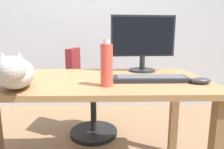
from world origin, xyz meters
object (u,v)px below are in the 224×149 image
(monitor, at_px, (143,41))
(keyboard, at_px, (151,78))
(office_chair, at_px, (88,99))
(water_bottle, at_px, (107,65))
(computer_mouse, at_px, (201,81))
(cat, at_px, (15,73))

(monitor, distance_m, keyboard, 0.40)
(office_chair, relative_size, keyboard, 2.02)
(office_chair, height_order, water_bottle, water_bottle)
(office_chair, relative_size, monitor, 1.85)
(computer_mouse, bearing_deg, office_chair, 130.35)
(monitor, distance_m, water_bottle, 0.55)
(keyboard, bearing_deg, cat, -167.13)
(keyboard, relative_size, computer_mouse, 4.00)
(monitor, height_order, computer_mouse, monitor)
(cat, xyz_separation_m, water_bottle, (0.45, 0.04, 0.03))
(cat, distance_m, computer_mouse, 0.98)
(keyboard, height_order, water_bottle, water_bottle)
(monitor, xyz_separation_m, keyboard, (-0.01, -0.34, -0.21))
(office_chair, bearing_deg, computer_mouse, -49.65)
(cat, relative_size, computer_mouse, 5.22)
(water_bottle, bearing_deg, computer_mouse, 4.21)
(office_chair, distance_m, monitor, 0.85)
(cat, relative_size, water_bottle, 2.36)
(keyboard, distance_m, cat, 0.74)
(monitor, bearing_deg, office_chair, 138.01)
(keyboard, bearing_deg, office_chair, 121.15)
(keyboard, bearing_deg, water_bottle, -154.28)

